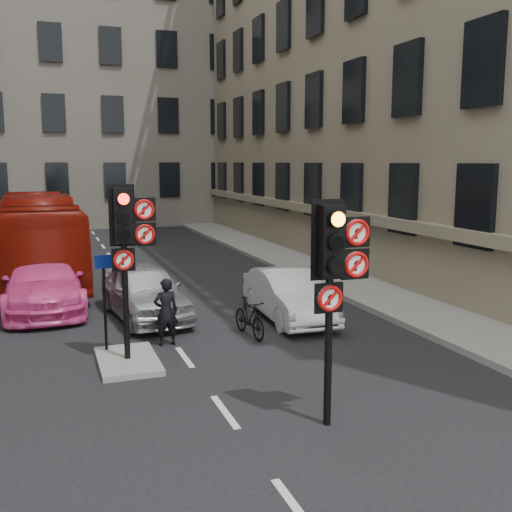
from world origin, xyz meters
TOP-DOWN VIEW (x-y plane):
  - ground at (0.00, 0.00)m, footprint 120.00×120.00m
  - pavement_right at (7.20, 12.00)m, footprint 3.00×50.00m
  - centre_island at (-1.20, 5.00)m, footprint 1.20×2.00m
  - building_far at (0.00, 38.00)m, footprint 30.00×14.00m
  - signal_near at (1.49, 0.99)m, footprint 0.91×0.40m
  - signal_far at (-1.11, 4.99)m, footprint 0.91×0.40m
  - car_silver at (-0.25, 8.61)m, footprint 2.16×4.44m
  - car_white at (3.31, 7.16)m, footprint 1.54×4.04m
  - car_pink at (-2.79, 10.57)m, footprint 2.19×5.25m
  - bus_red at (-2.91, 15.41)m, footprint 2.88×10.83m
  - motorcycle at (1.81, 6.00)m, footprint 0.62×1.59m
  - motorcyclist at (-0.19, 6.00)m, footprint 0.59×0.41m
  - info_sign at (-1.55, 5.73)m, footprint 0.36×0.12m

SIDE VIEW (x-z plane):
  - ground at x=0.00m, z-range 0.00..0.00m
  - centre_island at x=-1.20m, z-range 0.00..0.12m
  - pavement_right at x=7.20m, z-range 0.00..0.16m
  - motorcycle at x=1.81m, z-range 0.00..0.93m
  - car_white at x=3.31m, z-range 0.00..1.31m
  - car_silver at x=-0.25m, z-range 0.00..1.46m
  - car_pink at x=-2.79m, z-range 0.00..1.52m
  - motorcyclist at x=-0.19m, z-range 0.00..1.56m
  - info_sign at x=-1.55m, z-range 0.42..2.50m
  - bus_red at x=-2.91m, z-range 0.00..2.99m
  - signal_near at x=1.49m, z-range 0.79..4.37m
  - signal_far at x=-1.11m, z-range 0.91..4.49m
  - building_far at x=0.00m, z-range 0.00..20.00m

